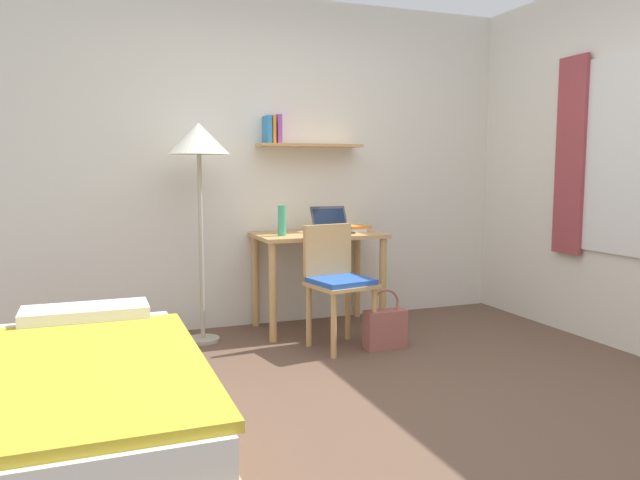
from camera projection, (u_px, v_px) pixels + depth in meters
ground_plane at (390, 410)px, 3.20m from camera, size 5.28×5.28×0.00m
wall_back at (276, 163)px, 4.93m from camera, size 4.40×0.27×2.60m
bed at (88, 412)px, 2.57m from camera, size 0.92×1.85×0.54m
desk at (318, 252)px, 4.80m from camera, size 0.99×0.58×0.76m
desk_chair at (337, 278)px, 4.31m from camera, size 0.48×0.47×0.86m
standing_lamp at (199, 149)px, 4.33m from camera, size 0.43×0.43×1.58m
laptop at (331, 226)px, 4.82m from camera, size 0.30×0.23×0.20m
water_bottle at (282, 221)px, 4.59m from camera, size 0.06×0.06×0.23m
book_stack at (356, 228)px, 4.92m from camera, size 0.18×0.22×0.05m
handbag at (385, 328)px, 4.30m from camera, size 0.30×0.13×0.42m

